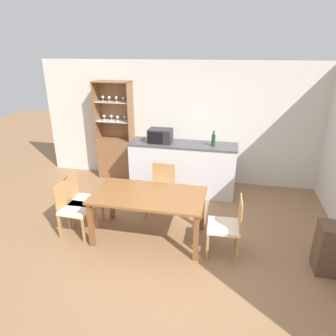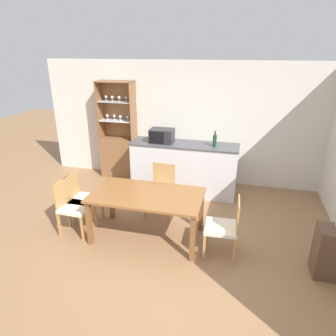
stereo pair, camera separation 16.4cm
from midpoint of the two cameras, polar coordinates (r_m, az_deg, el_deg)
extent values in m
plane|color=#936B47|center=(4.59, -0.88, -15.12)|extent=(18.00, 18.00, 0.00)
cube|color=silver|center=(6.43, 4.44, 8.43)|extent=(6.80, 0.06, 2.55)
cube|color=silver|center=(6.02, 1.98, -0.17)|extent=(2.07, 0.55, 1.01)
cube|color=#4C4C51|center=(5.84, 2.04, 4.57)|extent=(2.10, 0.58, 0.03)
cube|color=brown|center=(6.91, -10.40, 1.90)|extent=(0.78, 0.37, 0.89)
cube|color=brown|center=(6.79, -10.45, 10.87)|extent=(0.78, 0.02, 1.24)
cube|color=brown|center=(6.79, -14.05, 10.58)|extent=(0.02, 0.37, 1.24)
cube|color=brown|center=(6.49, -7.87, 10.53)|extent=(0.02, 0.37, 1.24)
cube|color=brown|center=(6.55, -11.42, 15.81)|extent=(0.78, 0.37, 0.02)
cube|color=white|center=(6.68, -10.90, 8.80)|extent=(0.74, 0.32, 0.01)
cube|color=white|center=(6.60, -11.15, 12.26)|extent=(0.74, 0.32, 0.01)
cylinder|color=white|center=(6.79, -12.71, 8.94)|extent=(0.04, 0.04, 0.01)
cylinder|color=white|center=(6.78, -12.73, 9.19)|extent=(0.01, 0.01, 0.06)
sphere|color=white|center=(6.77, -12.76, 9.62)|extent=(0.06, 0.06, 0.06)
cylinder|color=white|center=(6.72, -12.97, 12.35)|extent=(0.04, 0.04, 0.01)
cylinder|color=white|center=(6.72, -12.99, 12.61)|extent=(0.01, 0.01, 0.06)
sphere|color=white|center=(6.71, -13.03, 13.04)|extent=(0.06, 0.06, 0.06)
cylinder|color=white|center=(6.74, -11.40, 8.95)|extent=(0.04, 0.04, 0.01)
cylinder|color=white|center=(6.74, -11.42, 9.21)|extent=(0.01, 0.01, 0.06)
sphere|color=white|center=(6.72, -11.45, 9.63)|extent=(0.06, 0.06, 0.06)
cylinder|color=white|center=(6.62, -11.83, 12.31)|extent=(0.04, 0.04, 0.01)
cylinder|color=white|center=(6.62, -11.85, 12.57)|extent=(0.01, 0.01, 0.06)
sphere|color=white|center=(6.61, -11.88, 13.01)|extent=(0.06, 0.06, 0.06)
cylinder|color=white|center=(6.64, -10.28, 8.84)|extent=(0.04, 0.04, 0.01)
cylinder|color=white|center=(6.63, -10.29, 9.10)|extent=(0.01, 0.01, 0.06)
sphere|color=white|center=(6.62, -10.32, 9.53)|extent=(0.06, 0.06, 0.06)
cylinder|color=white|center=(6.56, -10.53, 12.32)|extent=(0.04, 0.04, 0.01)
cylinder|color=white|center=(6.56, -10.54, 12.58)|extent=(0.01, 0.01, 0.06)
sphere|color=white|center=(6.55, -10.58, 13.02)|extent=(0.06, 0.06, 0.06)
cylinder|color=white|center=(6.60, -8.92, 8.85)|extent=(0.04, 0.04, 0.01)
cylinder|color=white|center=(6.59, -8.93, 9.10)|extent=(0.01, 0.01, 0.06)
sphere|color=white|center=(6.58, -8.96, 9.54)|extent=(0.06, 0.06, 0.06)
cylinder|color=white|center=(6.50, -9.19, 12.32)|extent=(0.04, 0.04, 0.01)
cylinder|color=white|center=(6.50, -9.21, 12.58)|extent=(0.01, 0.01, 0.06)
sphere|color=white|center=(6.49, -9.24, 13.03)|extent=(0.06, 0.06, 0.06)
cube|color=brown|center=(4.48, -4.79, -5.22)|extent=(1.67, 0.91, 0.04)
cube|color=brown|center=(4.62, -15.49, -10.42)|extent=(0.07, 0.07, 0.71)
cube|color=brown|center=(4.19, 4.21, -13.20)|extent=(0.07, 0.07, 0.71)
cube|color=brown|center=(5.23, -11.58, -6.01)|extent=(0.07, 0.07, 0.71)
cube|color=brown|center=(4.86, 5.59, -7.93)|extent=(0.07, 0.07, 0.71)
cube|color=beige|center=(5.14, -16.41, -6.09)|extent=(0.46, 0.46, 0.05)
cube|color=#B7844C|center=(5.14, -18.83, -3.50)|extent=(0.03, 0.41, 0.42)
cube|color=#B7844C|center=(5.32, -13.23, -7.49)|extent=(0.04, 0.04, 0.41)
cube|color=#B7844C|center=(5.01, -15.05, -9.68)|extent=(0.04, 0.04, 0.41)
cube|color=#B7844C|center=(5.49, -17.15, -6.97)|extent=(0.04, 0.04, 0.41)
cube|color=#B7844C|center=(5.18, -19.17, -9.04)|extent=(0.04, 0.04, 0.41)
cube|color=beige|center=(5.26, -2.33, -4.49)|extent=(0.46, 0.46, 0.05)
cube|color=#B7844C|center=(5.35, -1.73, -1.26)|extent=(0.41, 0.03, 0.42)
cube|color=#B7844C|center=(5.14, -0.72, -7.96)|extent=(0.04, 0.04, 0.41)
cube|color=#B7844C|center=(5.25, -5.06, -7.41)|extent=(0.04, 0.04, 0.41)
cube|color=#B7844C|center=(5.49, 0.35, -5.92)|extent=(0.04, 0.04, 0.41)
cube|color=#B7844C|center=(5.58, -3.73, -5.44)|extent=(0.04, 0.04, 0.41)
cube|color=beige|center=(4.35, 9.44, -10.91)|extent=(0.46, 0.46, 0.05)
cube|color=#B7844C|center=(4.23, 12.56, -8.41)|extent=(0.03, 0.41, 0.42)
cube|color=#B7844C|center=(4.31, 6.41, -14.70)|extent=(0.04, 0.04, 0.41)
cube|color=#B7844C|center=(4.64, 6.76, -11.75)|extent=(0.04, 0.04, 0.41)
cube|color=#B7844C|center=(4.31, 11.98, -15.04)|extent=(0.04, 0.04, 0.41)
cube|color=#B7844C|center=(4.65, 11.87, -12.06)|extent=(0.04, 0.04, 0.41)
cube|color=beige|center=(4.93, -17.89, -7.50)|extent=(0.46, 0.46, 0.05)
cube|color=#B7844C|center=(4.94, -20.32, -4.73)|extent=(0.03, 0.41, 0.42)
cube|color=#B7844C|center=(5.10, -14.44, -9.02)|extent=(0.04, 0.04, 0.41)
cube|color=#B7844C|center=(4.80, -16.75, -11.35)|extent=(0.04, 0.04, 0.41)
cube|color=#B7844C|center=(5.29, -18.35, -8.28)|extent=(0.04, 0.04, 0.41)
cube|color=#B7844C|center=(5.01, -20.81, -10.44)|extent=(0.04, 0.04, 0.41)
cube|color=#232328|center=(5.87, -2.28, 6.16)|extent=(0.45, 0.32, 0.27)
cube|color=black|center=(5.73, -3.30, 5.76)|extent=(0.29, 0.01, 0.23)
cylinder|color=#193D23|center=(5.69, 7.82, 5.22)|extent=(0.07, 0.07, 0.22)
cylinder|color=#193D23|center=(5.65, 7.89, 6.67)|extent=(0.03, 0.03, 0.08)
camera|label=1|loc=(0.08, -90.92, -0.37)|focal=32.00mm
camera|label=2|loc=(0.08, 89.08, 0.37)|focal=32.00mm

